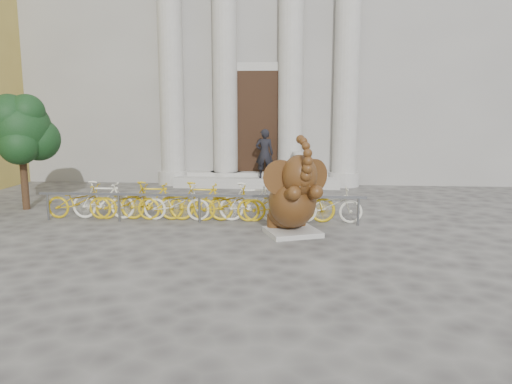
# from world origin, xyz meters

# --- Properties ---
(ground) EXTENTS (80.00, 80.00, 0.00)m
(ground) POSITION_xyz_m (0.00, 0.00, 0.00)
(ground) COLOR #474442
(ground) RESTS_ON ground
(classical_building) EXTENTS (22.00, 10.70, 12.00)m
(classical_building) POSITION_xyz_m (0.00, 14.93, 5.98)
(classical_building) COLOR gray
(classical_building) RESTS_ON ground
(entrance_steps) EXTENTS (6.00, 1.20, 0.36)m
(entrance_steps) POSITION_xyz_m (0.00, 9.40, 0.18)
(entrance_steps) COLOR #A8A59E
(entrance_steps) RESTS_ON ground
(elephant_statue) EXTENTS (1.53, 1.80, 2.27)m
(elephant_statue) POSITION_xyz_m (1.35, 2.35, 0.83)
(elephant_statue) COLOR #A8A59E
(elephant_statue) RESTS_ON ground
(bike_rack) EXTENTS (8.28, 0.53, 1.00)m
(bike_rack) POSITION_xyz_m (-1.00, 3.65, 0.50)
(bike_rack) COLOR slate
(bike_rack) RESTS_ON ground
(tree) EXTENTS (1.87, 1.70, 3.24)m
(tree) POSITION_xyz_m (-6.23, 4.69, 2.26)
(tree) COLOR #332114
(tree) RESTS_ON ground
(pedestrian) EXTENTS (0.67, 0.46, 1.77)m
(pedestrian) POSITION_xyz_m (0.30, 9.09, 1.24)
(pedestrian) COLOR black
(pedestrian) RESTS_ON entrance_steps
(balustrade_post) EXTENTS (0.39, 0.39, 0.95)m
(balustrade_post) POSITION_xyz_m (1.49, 9.10, 0.80)
(balustrade_post) COLOR #A8A59E
(balustrade_post) RESTS_ON entrance_steps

